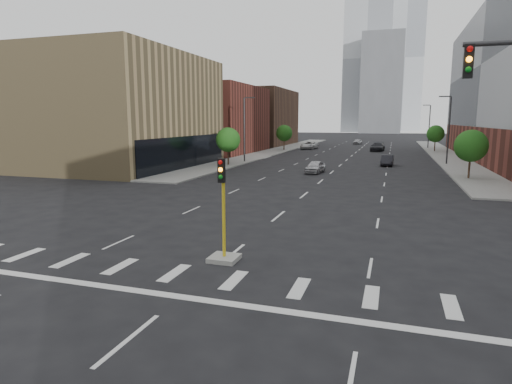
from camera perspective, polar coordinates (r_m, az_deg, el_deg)
The scene contains 22 objects.
ground at distance 11.53m, azimuth -22.69°, elevation -22.24°, with size 400.00×400.00×0.00m, color black.
sidewalk_left_far at distance 84.34m, azimuth 2.93°, elevation 5.58°, with size 5.00×92.00×0.15m, color gray.
sidewalk_right_far at distance 81.93m, azimuth 23.71°, elevation 4.67°, with size 5.00×92.00×0.15m, color gray.
building_left_mid at distance 58.36m, azimuth -18.30°, elevation 10.14°, with size 20.00×24.00×14.00m, color #978055.
building_left_far_a at distance 80.87m, azimuth -7.25°, elevation 9.54°, with size 20.00×22.00×12.00m, color brown.
building_left_far_b at distance 105.01m, azimuth -1.16°, elevation 9.88°, with size 20.00×24.00×13.00m, color brown.
tower_left at distance 229.61m, azimuth 14.66°, elevation 16.55°, with size 22.00×22.00×70.00m, color #B2B7BC.
tower_right at distance 269.47m, azimuth 19.21°, elevation 16.33°, with size 20.00×20.00×80.00m, color #B2B7BC.
tower_mid at distance 208.02m, azimuth 16.43°, elevation 13.63°, with size 18.00×18.00×44.00m, color slate.
median_traffic_signal at distance 18.26m, azimuth -4.33°, elevation -6.24°, with size 1.20×1.20×4.40m.
streetlight_right_a at distance 62.66m, azimuth 24.26°, elevation 7.89°, with size 1.60×0.22×9.07m.
streetlight_right_b at distance 97.53m, azimuth 22.05°, elevation 8.34°, with size 1.60×0.22×9.07m.
streetlight_left at distance 60.72m, azimuth -1.49°, elevation 8.70°, with size 1.60×0.22×9.07m.
tree_left_near at distance 56.29m, azimuth -3.75°, elevation 6.96°, with size 3.20×3.20×4.85m.
tree_left_far at distance 84.89m, azimuth 3.78°, elevation 7.84°, with size 3.20×3.20×4.85m.
tree_right_near at distance 47.92m, azimuth 26.75°, elevation 5.51°, with size 3.20×3.20×4.85m.
tree_right_far at distance 87.64m, azimuth 22.82°, elevation 7.17°, with size 3.20×3.20×4.85m.
car_near_left at distance 49.03m, azimuth 7.90°, elevation 3.35°, with size 1.65×4.10×1.40m, color #B2B1B6.
car_mid_right at distance 58.97m, azimuth 17.10°, elevation 4.05°, with size 1.48×4.23×1.39m, color black.
car_far_left at distance 89.60m, azimuth 7.12°, elevation 6.22°, with size 2.66×5.76×1.60m, color silver.
car_deep_right at distance 85.99m, azimuth 15.89°, elevation 5.81°, with size 2.33×5.73×1.66m, color black.
car_distant at distance 109.76m, azimuth 13.40°, elevation 6.56°, with size 1.56×3.88×1.32m, color #AFAFB4.
Camera 1 is at (6.67, -7.29, 5.94)m, focal length 30.00 mm.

